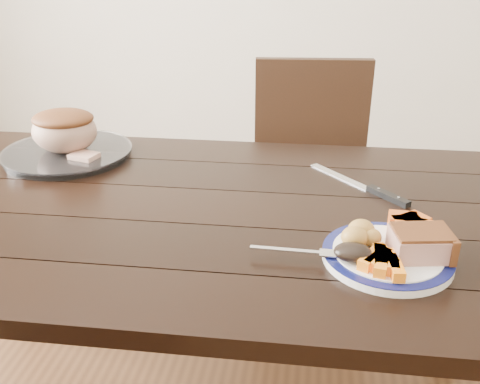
# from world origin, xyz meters

# --- Properties ---
(dining_table) EXTENTS (1.62, 0.94, 0.75)m
(dining_table) POSITION_xyz_m (0.00, 0.00, 0.66)
(dining_table) COLOR black
(dining_table) RESTS_ON ground
(chair_far) EXTENTS (0.46, 0.47, 0.93)m
(chair_far) POSITION_xyz_m (0.23, 0.74, 0.52)
(chair_far) COLOR black
(chair_far) RESTS_ON ground
(dinner_plate) EXTENTS (0.25, 0.25, 0.02)m
(dinner_plate) POSITION_xyz_m (0.39, -0.18, 0.76)
(dinner_plate) COLOR white
(dinner_plate) RESTS_ON dining_table
(plate_rim) EXTENTS (0.25, 0.25, 0.02)m
(plate_rim) POSITION_xyz_m (0.39, -0.18, 0.77)
(plate_rim) COLOR #0E1247
(plate_rim) RESTS_ON dinner_plate
(serving_platter) EXTENTS (0.35, 0.35, 0.02)m
(serving_platter) POSITION_xyz_m (-0.46, 0.25, 0.76)
(serving_platter) COLOR white
(serving_platter) RESTS_ON dining_table
(pork_slice) EXTENTS (0.12, 0.10, 0.05)m
(pork_slice) POSITION_xyz_m (0.44, -0.18, 0.79)
(pork_slice) COLOR tan
(pork_slice) RESTS_ON dinner_plate
(roasted_potatoes) EXTENTS (0.08, 0.07, 0.05)m
(roasted_potatoes) POSITION_xyz_m (0.34, -0.16, 0.79)
(roasted_potatoes) COLOR gold
(roasted_potatoes) RESTS_ON dinner_plate
(carrot_batons) EXTENTS (0.08, 0.11, 0.02)m
(carrot_batons) POSITION_xyz_m (0.37, -0.23, 0.78)
(carrot_batons) COLOR orange
(carrot_batons) RESTS_ON dinner_plate
(pumpkin_wedges) EXTENTS (0.10, 0.09, 0.04)m
(pumpkin_wedges) POSITION_xyz_m (0.44, -0.11, 0.79)
(pumpkin_wedges) COLOR orange
(pumpkin_wedges) RESTS_ON dinner_plate
(dark_mushroom) EXTENTS (0.07, 0.05, 0.03)m
(dark_mushroom) POSITION_xyz_m (0.32, -0.22, 0.79)
(dark_mushroom) COLOR black
(dark_mushroom) RESTS_ON dinner_plate
(fork) EXTENTS (0.18, 0.03, 0.00)m
(fork) POSITION_xyz_m (0.23, -0.20, 0.77)
(fork) COLOR silver
(fork) RESTS_ON dinner_plate
(roast_joint) EXTENTS (0.18, 0.16, 0.12)m
(roast_joint) POSITION_xyz_m (-0.46, 0.25, 0.83)
(roast_joint) COLOR tan
(roast_joint) RESTS_ON serving_platter
(cut_slice) EXTENTS (0.08, 0.07, 0.02)m
(cut_slice) POSITION_xyz_m (-0.38, 0.19, 0.78)
(cut_slice) COLOR tan
(cut_slice) RESTS_ON serving_platter
(carving_knife) EXTENTS (0.24, 0.25, 0.01)m
(carving_knife) POSITION_xyz_m (0.39, 0.13, 0.76)
(carving_knife) COLOR silver
(carving_knife) RESTS_ON dining_table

